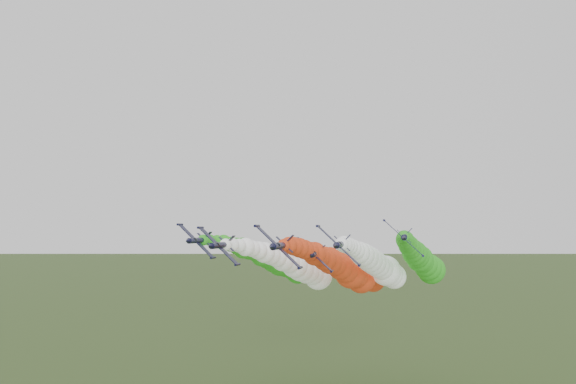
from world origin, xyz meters
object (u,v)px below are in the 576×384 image
jet_inner_left (298,266)px  jet_trail (358,270)px  jet_outer_left (276,261)px  jet_lead (342,268)px  jet_inner_right (379,266)px  jet_outer_right (422,260)px

jet_inner_left → jet_trail: bearing=43.3°
jet_inner_left → jet_outer_left: size_ratio=1.00×
jet_lead → jet_inner_right: bearing=39.9°
jet_inner_right → jet_outer_left: jet_outer_left is taller
jet_lead → jet_trail: jet_lead is taller
jet_outer_left → jet_outer_right: bearing=1.2°
jet_outer_right → jet_outer_left: bearing=-178.8°
jet_inner_right → jet_outer_left: 30.35m
jet_outer_left → jet_trail: 22.53m
jet_outer_left → jet_trail: (21.82, 4.99, -2.54)m
jet_lead → jet_inner_left: 15.85m
jet_outer_right → jet_trail: size_ratio=1.00×
jet_lead → jet_trail: (1.83, 23.27, -2.14)m
jet_outer_right → jet_inner_left: bearing=-163.4°
jet_lead → jet_outer_left: bearing=137.6°
jet_trail → jet_inner_right: bearing=-69.3°
jet_inner_right → jet_outer_right: jet_outer_right is taller
jet_inner_right → jet_trail: (-6.25, 16.51, -2.41)m
jet_trail → jet_inner_left: bearing=-136.7°
jet_inner_right → jet_trail: jet_inner_right is taller
jet_inner_left → jet_inner_right: 20.73m
jet_inner_left → jet_outer_left: (-7.58, 8.44, 0.75)m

